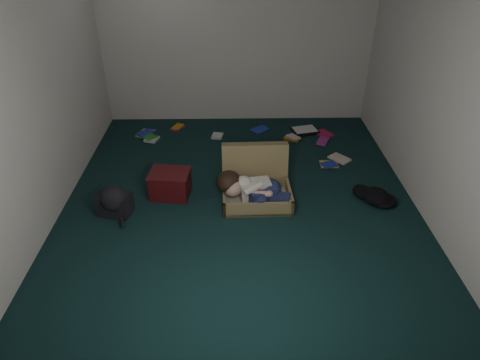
{
  "coord_description": "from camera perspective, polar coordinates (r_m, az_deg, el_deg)",
  "views": [
    {
      "loc": [
        -0.08,
        -4.09,
        2.86
      ],
      "look_at": [
        0.0,
        -0.15,
        0.35
      ],
      "focal_mm": 32.0,
      "sensor_mm": 36.0,
      "label": 1
    }
  ],
  "objects": [
    {
      "name": "floor",
      "position": [
        4.99,
        -0.03,
        -2.47
      ],
      "size": [
        4.5,
        4.5,
        0.0
      ],
      "primitive_type": "plane",
      "color": "black",
      "rests_on": "ground"
    },
    {
      "name": "backpack",
      "position": [
        4.89,
        -16.39,
        -2.96
      ],
      "size": [
        0.5,
        0.44,
        0.26
      ],
      "primitive_type": null,
      "rotation": [
        0.0,
        0.0,
        -0.23
      ],
      "color": "black",
      "rests_on": "floor"
    },
    {
      "name": "wall_right",
      "position": [
        4.85,
        24.79,
        10.73
      ],
      "size": [
        0.0,
        4.5,
        4.5
      ],
      "primitive_type": "plane",
      "rotation": [
        1.57,
        0.0,
        -1.57
      ],
      "color": "silver",
      "rests_on": "ground"
    },
    {
      "name": "person",
      "position": [
        4.77,
        1.68,
        -1.2
      ],
      "size": [
        0.85,
        0.4,
        0.35
      ],
      "rotation": [
        0.0,
        0.0,
        0.02
      ],
      "color": "silver",
      "rests_on": "suitcase"
    },
    {
      "name": "paper_tray",
      "position": [
        6.57,
        8.62,
        6.54
      ],
      "size": [
        0.43,
        0.36,
        0.05
      ],
      "rotation": [
        0.0,
        0.0,
        0.23
      ],
      "color": "black",
      "rests_on": "floor"
    },
    {
      "name": "wall_front",
      "position": [
        2.42,
        0.96,
        -7.75
      ],
      "size": [
        4.5,
        0.0,
        4.5
      ],
      "primitive_type": "plane",
      "rotation": [
        -1.57,
        0.0,
        0.0
      ],
      "color": "silver",
      "rests_on": "ground"
    },
    {
      "name": "clothing_pile",
      "position": [
        5.15,
        17.71,
        -2.07
      ],
      "size": [
        0.51,
        0.44,
        0.14
      ],
      "primitive_type": null,
      "rotation": [
        0.0,
        0.0,
        -0.17
      ],
      "color": "black",
      "rests_on": "floor"
    },
    {
      "name": "wall_back",
      "position": [
        6.53,
        -0.43,
        18.65
      ],
      "size": [
        4.5,
        0.0,
        4.5
      ],
      "primitive_type": "plane",
      "rotation": [
        1.57,
        0.0,
        0.0
      ],
      "color": "silver",
      "rests_on": "ground"
    },
    {
      "name": "book_scatter",
      "position": [
        6.29,
        2.5,
        5.48
      ],
      "size": [
        2.96,
        1.41,
        0.02
      ],
      "color": "gold",
      "rests_on": "floor"
    },
    {
      "name": "maroon_bin",
      "position": [
        5.03,
        -9.28,
        -0.51
      ],
      "size": [
        0.49,
        0.41,
        0.31
      ],
      "rotation": [
        0.0,
        0.0,
        -0.11
      ],
      "color": "#440D10",
      "rests_on": "floor"
    },
    {
      "name": "wall_left",
      "position": [
        4.78,
        -25.18,
        10.37
      ],
      "size": [
        0.0,
        4.5,
        4.5
      ],
      "primitive_type": "plane",
      "rotation": [
        1.57,
        0.0,
        1.57
      ],
      "color": "silver",
      "rests_on": "ground"
    },
    {
      "name": "suitcase",
      "position": [
        4.96,
        2.14,
        -0.37
      ],
      "size": [
        0.79,
        0.77,
        0.57
      ],
      "rotation": [
        0.0,
        0.0,
        0.02
      ],
      "color": "olive",
      "rests_on": "floor"
    }
  ]
}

